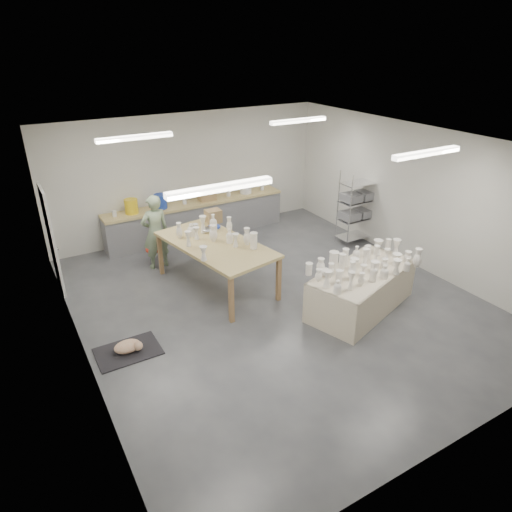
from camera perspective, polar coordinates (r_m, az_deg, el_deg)
room at (r=7.97m, az=1.71°, el=7.21°), size 8.00×8.02×3.00m
back_counter at (r=11.56m, az=-7.43°, el=4.77°), size 4.60×0.60×1.24m
wire_shelf at (r=11.25m, az=12.56°, el=6.10°), size 0.88×0.48×1.80m
drying_table at (r=8.61m, az=13.07°, el=-3.86°), size 2.43×1.74×1.15m
work_table at (r=9.03m, az=-5.16°, el=1.95°), size 1.73×2.75×1.32m
rug at (r=7.79m, az=-15.69°, el=-11.39°), size 1.00×0.70×0.02m
cat at (r=7.72m, az=-15.61°, el=-10.80°), size 0.44×0.33×0.18m
potter at (r=9.97m, az=-12.47°, el=2.94°), size 0.62×0.43×1.65m
red_stool at (r=10.41m, az=-12.68°, el=0.76°), size 0.46×0.46×0.33m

